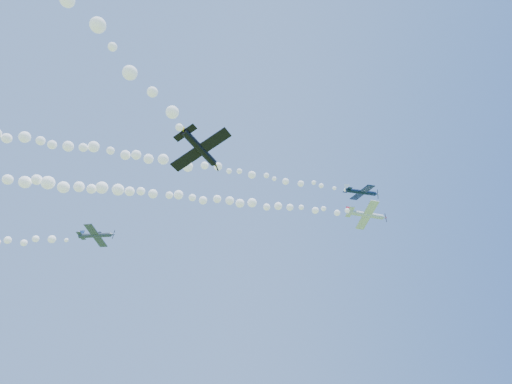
{
  "coord_description": "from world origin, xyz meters",
  "views": [
    {
      "loc": [
        -3.14,
        -60.8,
        2.0
      ],
      "look_at": [
        2.65,
        -5.61,
        46.58
      ],
      "focal_mm": 30.0,
      "sensor_mm": 36.0,
      "label": 1
    }
  ],
  "objects": [
    {
      "name": "smoke_trail_white",
      "position": [
        -15.97,
        0.05,
        49.3
      ],
      "size": [
        76.69,
        7.94,
        3.32
      ],
      "primitive_type": null,
      "color": "white"
    },
    {
      "name": "plane_black",
      "position": [
        -5.69,
        -27.02,
        34.78
      ],
      "size": [
        6.51,
        6.46,
        2.59
      ],
      "rotation": [
        -0.33,
        -0.06,
        1.0
      ],
      "color": "black"
    },
    {
      "name": "plane_white",
      "position": [
        24.77,
        2.81,
        49.59
      ],
      "size": [
        8.06,
        8.46,
        2.88
      ],
      "rotation": [
        -0.08,
        0.06,
        0.07
      ],
      "color": "white"
    },
    {
      "name": "plane_navy",
      "position": [
        22.7,
        -1.73,
        51.35
      ],
      "size": [
        6.91,
        7.06,
        2.26
      ],
      "rotation": [
        0.29,
        -0.04,
        0.15
      ],
      "color": "#0D1B3D"
    },
    {
      "name": "smoke_trail_navy",
      "position": [
        -13.02,
        -6.95,
        51.14
      ],
      "size": [
        67.39,
        12.01,
        2.73
      ],
      "primitive_type": null,
      "color": "white"
    },
    {
      "name": "plane_grey",
      "position": [
        -24.82,
        5.99,
        43.65
      ],
      "size": [
        6.93,
        7.35,
        2.25
      ],
      "rotation": [
        -0.02,
        0.02,
        -0.22
      ],
      "color": "#3A4255"
    }
  ]
}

